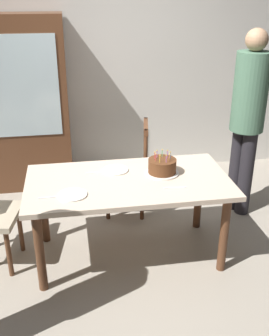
# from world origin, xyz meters

# --- Properties ---
(ground) EXTENTS (6.40, 6.40, 0.00)m
(ground) POSITION_xyz_m (0.00, 0.00, 0.00)
(ground) COLOR #9E9384
(back_wall) EXTENTS (6.40, 0.10, 2.60)m
(back_wall) POSITION_xyz_m (0.00, 1.85, 1.30)
(back_wall) COLOR beige
(back_wall) RESTS_ON ground
(dining_table) EXTENTS (1.64, 0.86, 0.72)m
(dining_table) POSITION_xyz_m (0.00, 0.00, 0.63)
(dining_table) COLOR beige
(dining_table) RESTS_ON ground
(birthday_cake) EXTENTS (0.28, 0.28, 0.19)m
(birthday_cake) POSITION_xyz_m (0.29, 0.07, 0.78)
(birthday_cake) COLOR silver
(birthday_cake) RESTS_ON dining_table
(plate_near_celebrant) EXTENTS (0.22, 0.22, 0.01)m
(plate_near_celebrant) POSITION_xyz_m (-0.45, -0.19, 0.73)
(plate_near_celebrant) COLOR white
(plate_near_celebrant) RESTS_ON dining_table
(plate_far_side) EXTENTS (0.22, 0.22, 0.01)m
(plate_far_side) POSITION_xyz_m (-0.08, 0.19, 0.73)
(plate_far_side) COLOR white
(plate_far_side) RESTS_ON dining_table
(fork_near_celebrant) EXTENTS (0.18, 0.02, 0.01)m
(fork_near_celebrant) POSITION_xyz_m (-0.61, -0.20, 0.72)
(fork_near_celebrant) COLOR silver
(fork_near_celebrant) RESTS_ON dining_table
(fork_far_side) EXTENTS (0.18, 0.03, 0.01)m
(fork_far_side) POSITION_xyz_m (-0.24, 0.18, 0.72)
(fork_far_side) COLOR silver
(fork_far_side) RESTS_ON dining_table
(fork_near_guest) EXTENTS (0.18, 0.03, 0.01)m
(fork_near_guest) POSITION_xyz_m (0.33, -0.20, 0.72)
(fork_near_guest) COLOR silver
(fork_near_guest) RESTS_ON dining_table
(chair_spindle_back) EXTENTS (0.51, 0.51, 0.95)m
(chair_spindle_back) POSITION_xyz_m (0.11, 0.74, 0.46)
(chair_spindle_back) COLOR #56331E
(chair_spindle_back) RESTS_ON ground
(person_guest) EXTENTS (0.32, 0.32, 1.81)m
(person_guest) POSITION_xyz_m (1.23, 0.58, 1.04)
(person_guest) COLOR #262328
(person_guest) RESTS_ON ground
(china_cabinet) EXTENTS (1.10, 0.45, 1.90)m
(china_cabinet) POSITION_xyz_m (-0.99, 1.56, 0.95)
(china_cabinet) COLOR #56331E
(china_cabinet) RESTS_ON ground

